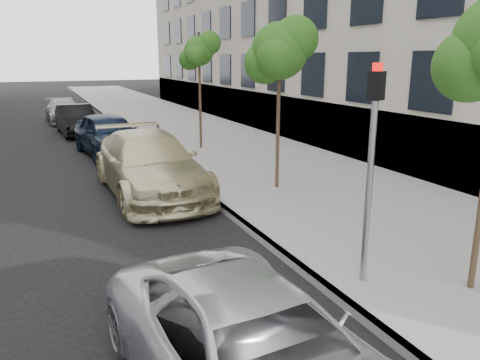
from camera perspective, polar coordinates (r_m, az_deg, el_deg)
sidewalk at (r=28.34m, az=-8.98°, el=7.23°), size 6.40×72.00×0.14m
curb at (r=27.72m, az=-15.27°, el=6.73°), size 0.15×72.00×0.14m
tree_mid at (r=12.73m, az=4.95°, el=15.41°), size 1.81×1.61×4.58m
tree_far at (r=18.70m, az=-4.94°, el=15.37°), size 1.53×1.33×4.52m
signal_pole at (r=7.38m, az=15.75°, el=3.37°), size 0.29×0.26×3.44m
minivan at (r=5.17m, az=1.99°, el=-20.70°), size 2.55×4.90×1.32m
suv at (r=13.01m, az=-10.98°, el=1.90°), size 2.44×5.80×1.67m
sedan_blue at (r=18.66m, az=-15.72°, el=5.38°), size 2.44×4.96×1.63m
sedan_black at (r=24.39m, az=-19.33°, el=6.94°), size 1.80×4.45×1.44m
sedan_rear at (r=29.39m, az=-20.68°, el=7.89°), size 2.05×4.63×1.32m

